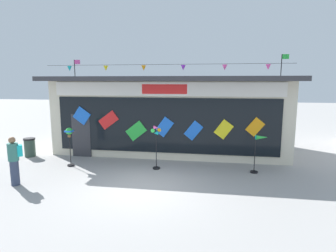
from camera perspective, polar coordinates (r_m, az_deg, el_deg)
The scene contains 7 objects.
ground_plane at distance 9.69m, azimuth -5.25°, elevation -12.23°, with size 80.00×80.00×0.00m, color #9E9B99.
kite_shop_building at distance 14.41m, azimuth 0.73°, elevation 2.61°, with size 11.36×5.12×4.77m.
wind_spinner_far_left at distance 12.27m, azimuth -19.38°, elevation -2.12°, with size 0.29×0.29×1.62m.
wind_spinner_left at distance 11.18m, azimuth -2.45°, elevation -2.83°, with size 0.38×0.30×1.78m.
wind_spinner_center_left at distance 11.29m, azimuth 18.05°, elevation -4.03°, with size 0.62×0.28×1.49m.
person_near_camera at distance 10.88m, azimuth -28.73°, elevation -6.03°, with size 0.47×0.45×1.68m.
trash_bin at distance 14.71m, azimuth -26.24°, elevation -3.88°, with size 0.52×0.52×0.88m.
Camera 1 is at (2.30, -8.72, 3.53)m, focal length 30.03 mm.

